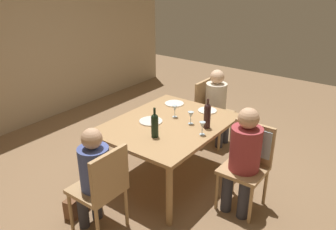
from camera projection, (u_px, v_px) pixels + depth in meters
ground_plane at (168, 176)px, 4.28m from camera, size 10.00×10.00×0.00m
rear_room_partition at (23, 41)px, 5.27m from camera, size 6.40×0.12×2.70m
dining_table at (168, 129)px, 4.02m from camera, size 1.52×1.20×0.73m
chair_right_end at (210, 107)px, 4.95m from camera, size 0.44×0.44×0.92m
chair_near at (249, 154)px, 3.60m from camera, size 0.46×0.44×0.92m
chair_left_end at (103, 186)px, 3.18m from camera, size 0.44×0.44×0.92m
person_woman_host at (217, 102)px, 4.85m from camera, size 0.30×0.34×1.11m
person_man_bearded at (244, 154)px, 3.46m from camera, size 0.36×0.32×1.16m
person_man_guest at (93, 172)px, 3.20m from camera, size 0.29×0.33×1.10m
wine_bottle_tall_green at (155, 125)px, 3.61m from camera, size 0.08×0.08×0.33m
wine_bottle_dark_red at (207, 115)px, 3.81m from camera, size 0.08×0.08×0.35m
wine_glass_near_left at (175, 109)px, 4.10m from camera, size 0.07×0.07×0.15m
wine_glass_centre at (202, 126)px, 3.67m from camera, size 0.07×0.07×0.15m
wine_glass_near_right at (191, 115)px, 3.93m from camera, size 0.07×0.07×0.15m
dinner_plate_host at (174, 104)px, 4.53m from camera, size 0.25×0.25×0.01m
dinner_plate_guest_left at (151, 121)px, 4.02m from camera, size 0.27×0.27×0.01m
dinner_plate_guest_right at (207, 111)px, 4.31m from camera, size 0.24×0.24×0.01m
handbag at (77, 205)px, 3.59m from camera, size 0.30×0.17×0.22m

